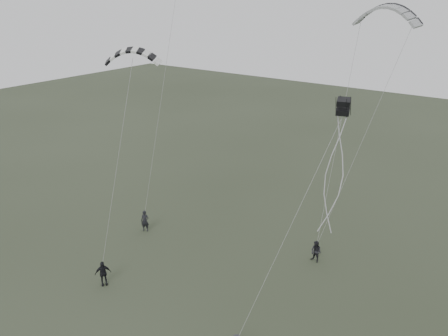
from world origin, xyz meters
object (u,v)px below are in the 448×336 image
Objects in this scene: kite_box at (343,106)px; flyer_left at (145,221)px; kite_striped at (132,50)px; flyer_right at (316,252)px; flyer_center at (103,273)px; kite_pale_large at (388,6)px.

flyer_left is at bearing 157.27° from kite_box.
flyer_right is at bearing -4.03° from kite_striped.
flyer_center is 14.31m from kite_striped.
kite_pale_large is at bearing 3.24° from flyer_left.
flyer_left is 2.51× the size of kite_box.
flyer_right is 2.30× the size of kite_box.
flyer_center is 2.47× the size of kite_box.
flyer_left is 7.14m from flyer_center.
flyer_center is at bearing -123.42° from flyer_right.
kite_box reaches higher than flyer_left.
flyer_right is at bearing -95.63° from kite_pale_large.
kite_box is at bearing -51.78° from flyer_right.
kite_pale_large is 16.35m from kite_striped.
flyer_left is 13.99m from kite_striped.
flyer_left reaches higher than flyer_center.
flyer_right is 13.47m from kite_box.
flyer_right is (12.90, 3.93, -0.07)m from flyer_left.
flyer_right is 0.37× the size of kite_pale_large.
flyer_left is 1.02× the size of flyer_center.
kite_box is (13.40, 0.62, -1.73)m from kite_striped.
kite_striped is at bearing -127.46° from kite_pale_large.
kite_pale_large is at bearing 8.64° from kite_striped.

